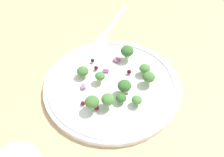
{
  "coord_description": "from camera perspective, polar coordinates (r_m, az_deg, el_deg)",
  "views": [
    {
      "loc": [
        20.12,
        -35.54,
        42.12
      ],
      "look_at": [
        2.25,
        -2.27,
        2.7
      ],
      "focal_mm": 42.72,
      "sensor_mm": 36.0,
      "label": 1
    }
  ],
  "objects": [
    {
      "name": "ground_plane",
      "position": [
        0.59,
        -0.87,
        -0.33
      ],
      "size": [
        180.0,
        180.0,
        2.0
      ],
      "primitive_type": "cube",
      "color": "tan"
    },
    {
      "name": "plate",
      "position": [
        0.56,
        -0.0,
        -1.3
      ],
      "size": [
        28.6,
        28.6,
        1.7
      ],
      "color": "white",
      "rests_on": "ground_plane"
    },
    {
      "name": "dressing_pool",
      "position": [
        0.56,
        -0.0,
        -1.0
      ],
      "size": [
        16.59,
        16.59,
        0.2
      ],
      "primitive_type": "cylinder",
      "color": "white",
      "rests_on": "plate"
    },
    {
      "name": "broccoli_floret_0",
      "position": [
        0.54,
        -2.52,
        0.45
      ],
      "size": [
        2.08,
        2.08,
        2.1
      ],
      "color": "#ADD18E",
      "rests_on": "plate"
    },
    {
      "name": "broccoli_floret_1",
      "position": [
        0.56,
        -6.29,
        1.51
      ],
      "size": [
        2.47,
        2.47,
        2.5
      ],
      "color": "#9EC684",
      "rests_on": "plate"
    },
    {
      "name": "broccoli_floret_2",
      "position": [
        0.5,
        -0.87,
        -4.52
      ],
      "size": [
        2.55,
        2.55,
        2.58
      ],
      "color": "#8EB77A",
      "rests_on": "plate"
    },
    {
      "name": "broccoli_floret_3",
      "position": [
        0.51,
        5.32,
        -4.65
      ],
      "size": [
        2.0,
        2.0,
        2.02
      ],
      "color": "#8EB77A",
      "rests_on": "plate"
    },
    {
      "name": "broccoli_floret_4",
      "position": [
        0.59,
        3.26,
        5.83
      ],
      "size": [
        2.9,
        2.9,
        2.93
      ],
      "color": "#9EC684",
      "rests_on": "plate"
    },
    {
      "name": "broccoli_floret_5",
      "position": [
        0.51,
        1.96,
        -4.17
      ],
      "size": [
        2.06,
        2.06,
        2.09
      ],
      "color": "#9EC684",
      "rests_on": "plate"
    },
    {
      "name": "broccoli_floret_6",
      "position": [
        0.52,
        2.67,
        -1.59
      ],
      "size": [
        2.71,
        2.71,
        2.74
      ],
      "color": "#9EC684",
      "rests_on": "plate"
    },
    {
      "name": "broccoli_floret_7",
      "position": [
        0.5,
        -4.3,
        -5.06
      ],
      "size": [
        2.72,
        2.72,
        2.75
      ],
      "color": "#9EC684",
      "rests_on": "plate"
    },
    {
      "name": "broccoli_floret_8",
      "position": [
        0.57,
        7.03,
        2.09
      ],
      "size": [
        2.33,
        2.33,
        2.36
      ],
      "color": "#8EB77A",
      "rests_on": "plate"
    },
    {
      "name": "broccoli_floret_9",
      "position": [
        0.54,
        7.85,
        0.27
      ],
      "size": [
        2.56,
        2.56,
        2.59
      ],
      "color": "#9EC684",
      "rests_on": "plate"
    },
    {
      "name": "cranberry_0",
      "position": [
        0.58,
        -3.44,
        2.29
      ],
      "size": [
        0.88,
        0.88,
        0.88
      ],
      "primitive_type": "sphere",
      "color": "#4C0A14",
      "rests_on": "plate"
    },
    {
      "name": "cranberry_1",
      "position": [
        0.51,
        -3.28,
        -6.26
      ],
      "size": [
        0.93,
        0.93,
        0.93
      ],
      "primitive_type": "sphere",
      "color": "maroon",
      "rests_on": "plate"
    },
    {
      "name": "cranberry_2",
      "position": [
        0.57,
        3.68,
        1.44
      ],
      "size": [
        0.93,
        0.93,
        0.93
      ],
      "primitive_type": "sphere",
      "color": "#4C0A14",
      "rests_on": "plate"
    },
    {
      "name": "cranberry_3",
      "position": [
        0.6,
        -4.18,
        3.9
      ],
      "size": [
        0.84,
        0.84,
        0.84
      ],
      "primitive_type": "sphere",
      "color": "#4C0A14",
      "rests_on": "plate"
    },
    {
      "name": "cranberry_4",
      "position": [
        0.52,
        -6.13,
        -5.35
      ],
      "size": [
        0.89,
        0.89,
        0.89
      ],
      "primitive_type": "sphere",
      "color": "maroon",
      "rests_on": "plate"
    },
    {
      "name": "onion_bit_0",
      "position": [
        0.55,
        -6.19,
        -1.77
      ],
      "size": [
        1.44,
        1.43,
        0.4
      ],
      "primitive_type": "cube",
      "rotation": [
        0.0,
        0.0,
        0.8
      ],
      "color": "#A35B93",
      "rests_on": "plate"
    },
    {
      "name": "onion_bit_1",
      "position": [
        0.54,
        2.99,
        -2.83
      ],
      "size": [
        1.4,
        1.44,
        0.38
      ],
      "primitive_type": "cube",
      "rotation": [
        0.0,
        0.0,
        1.94
      ],
      "color": "#A35B93",
      "rests_on": "plate"
    },
    {
      "name": "onion_bit_2",
      "position": [
        0.58,
        -1.56,
        1.32
      ],
      "size": [
        1.5,
        1.33,
        0.39
      ],
      "primitive_type": "cube",
      "rotation": [
        0.0,
        0.0,
        0.26
      ],
      "color": "#843D75",
      "rests_on": "plate"
    },
    {
      "name": "onion_bit_3",
      "position": [
        0.6,
        0.92,
        4.03
      ],
      "size": [
        1.59,
        1.46,
        0.51
      ],
      "primitive_type": "cube",
      "rotation": [
        0.0,
        0.0,
        1.38
      ],
      "color": "#A35B93",
      "rests_on": "plate"
    },
    {
      "name": "fork",
      "position": [
        0.73,
        -0.27,
        11.16
      ],
      "size": [
        3.46,
        18.69,
        0.5
      ],
      "color": "silver",
      "rests_on": "ground_plane"
    }
  ]
}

